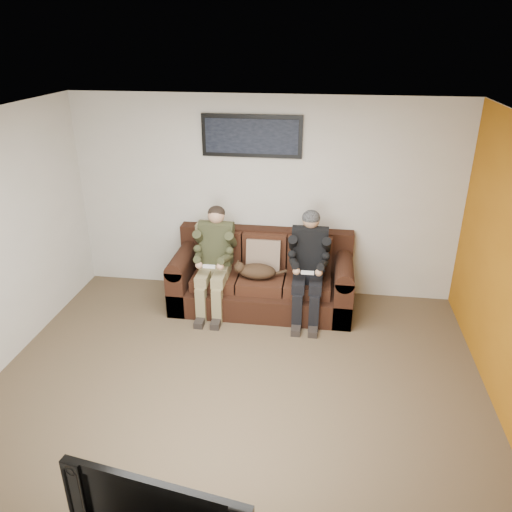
% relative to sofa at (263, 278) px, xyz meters
% --- Properties ---
extents(floor, '(5.00, 5.00, 0.00)m').
position_rel_sofa_xyz_m(floor, '(-0.04, -1.83, -0.35)').
color(floor, brown).
rests_on(floor, ground).
extents(ceiling, '(5.00, 5.00, 0.00)m').
position_rel_sofa_xyz_m(ceiling, '(-0.04, -1.83, 2.25)').
color(ceiling, silver).
rests_on(ceiling, ground).
extents(wall_back, '(5.00, 0.00, 5.00)m').
position_rel_sofa_xyz_m(wall_back, '(-0.04, 0.42, 0.95)').
color(wall_back, beige).
rests_on(wall_back, ground).
extents(wall_front, '(5.00, 0.00, 5.00)m').
position_rel_sofa_xyz_m(wall_front, '(-0.04, -4.08, 0.95)').
color(wall_front, beige).
rests_on(wall_front, ground).
extents(sofa, '(2.27, 0.98, 0.93)m').
position_rel_sofa_xyz_m(sofa, '(0.00, 0.00, 0.00)').
color(sofa, black).
rests_on(sofa, ground).
extents(throw_pillow, '(0.43, 0.21, 0.43)m').
position_rel_sofa_xyz_m(throw_pillow, '(-0.00, 0.04, 0.31)').
color(throw_pillow, '#846956').
rests_on(throw_pillow, sofa).
extents(throw_blanket, '(0.46, 0.23, 0.08)m').
position_rel_sofa_xyz_m(throw_blanket, '(-0.69, 0.28, 0.58)').
color(throw_blanket, '#BCB68A').
rests_on(throw_blanket, sofa).
extents(person_left, '(0.51, 0.87, 1.31)m').
position_rel_sofa_xyz_m(person_left, '(-0.59, -0.19, 0.39)').
color(person_left, '#897C56').
rests_on(person_left, sofa).
extents(person_right, '(0.51, 0.86, 1.32)m').
position_rel_sofa_xyz_m(person_right, '(0.59, -0.19, 0.39)').
color(person_right, black).
rests_on(person_right, sofa).
extents(cat, '(0.66, 0.26, 0.24)m').
position_rel_sofa_xyz_m(cat, '(-0.06, -0.21, 0.20)').
color(cat, '#48301C').
rests_on(cat, sofa).
extents(framed_poster, '(1.25, 0.05, 0.52)m').
position_rel_sofa_xyz_m(framed_poster, '(-0.20, 0.38, 1.75)').
color(framed_poster, black).
rests_on(framed_poster, wall_back).
extents(television, '(1.14, 0.33, 0.65)m').
position_rel_sofa_xyz_m(television, '(-0.08, -3.78, 0.39)').
color(television, black).
rests_on(television, tv_stand).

